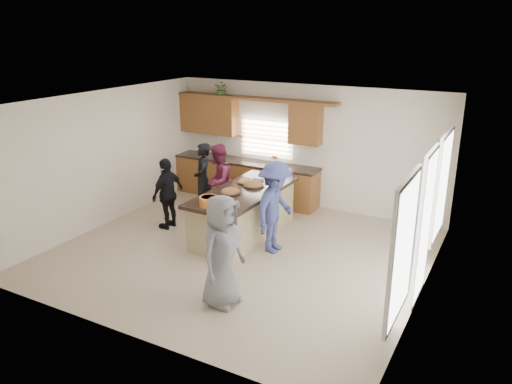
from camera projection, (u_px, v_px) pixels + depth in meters
The scene contains 18 objects.
floor at pixel (241, 252), 9.31m from camera, with size 6.50×6.50×0.00m, color tan.
room_shell at pixel (240, 153), 8.71m from camera, with size 6.52×6.02×2.81m.
back_cabinetry at pixel (244, 162), 11.96m from camera, with size 4.08×0.66×2.46m.
right_wall_glazing at pixel (425, 217), 7.32m from camera, with size 0.06×4.00×2.25m.
island at pixel (244, 214), 9.95m from camera, with size 1.19×2.72×0.95m.
platter_front at pixel (231, 192), 9.59m from camera, with size 0.41×0.41×0.17m.
platter_mid at pixel (254, 185), 10.01m from camera, with size 0.43×0.43×0.18m.
platter_back at pixel (246, 182), 10.22m from camera, with size 0.37×0.37×0.15m.
salad_bowl at pixel (209, 201), 8.91m from camera, with size 0.34×0.34×0.17m.
clear_cup at pixel (237, 204), 8.86m from camera, with size 0.09×0.09×0.10m, color white.
plate_stack at pixel (259, 178), 10.45m from camera, with size 0.23×0.23×0.05m, color #AD86C2.
flower_vase at pixel (274, 165), 10.74m from camera, with size 0.14×0.14×0.41m.
potted_plant at pixel (222, 89), 11.79m from camera, with size 0.35×0.30×0.39m, color #45772F.
woman_left_back at pixel (203, 179), 10.96m from camera, with size 0.59×0.39×1.61m, color black.
woman_left_mid at pixel (218, 182), 10.75m from camera, with size 0.80×0.62×1.65m, color maroon.
woman_left_front at pixel (168, 193), 10.24m from camera, with size 0.87×0.36×1.49m, color black.
woman_right_back at pixel (275, 207), 9.10m from camera, with size 1.11×0.64×1.73m, color navy.
woman_right_front at pixel (222, 251), 7.34m from camera, with size 0.85×0.55×1.73m, color slate.
Camera 1 is at (4.28, -7.32, 4.02)m, focal length 35.00 mm.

